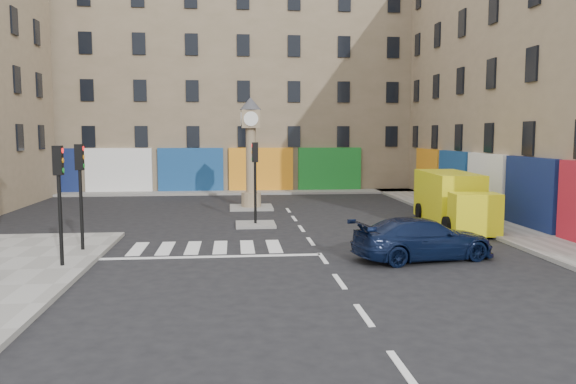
{
  "coord_description": "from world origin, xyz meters",
  "views": [
    {
      "loc": [
        -2.99,
        -17.45,
        4.21
      ],
      "look_at": [
        -0.92,
        3.66,
        2.0
      ],
      "focal_mm": 35.0,
      "sensor_mm": 36.0,
      "label": 1
    }
  ],
  "objects": [
    {
      "name": "island_near",
      "position": [
        -2.0,
        8.0,
        0.06
      ],
      "size": [
        1.8,
        1.8,
        0.12
      ],
      "primitive_type": "cube",
      "color": "gray",
      "rests_on": "ground"
    },
    {
      "name": "ground",
      "position": [
        0.0,
        0.0,
        0.0
      ],
      "size": [
        120.0,
        120.0,
        0.0
      ],
      "primitive_type": "plane",
      "color": "black",
      "rests_on": "ground"
    },
    {
      "name": "yellow_van",
      "position": [
        6.99,
        7.2,
        1.2
      ],
      "size": [
        2.65,
        6.77,
        2.41
      ],
      "rotation": [
        0.0,
        0.0,
        -0.08
      ],
      "color": "yellow",
      "rests_on": "ground"
    },
    {
      "name": "sidewalk_far",
      "position": [
        -4.0,
        22.2,
        0.07
      ],
      "size": [
        32.0,
        2.4,
        0.15
      ],
      "primitive_type": "cube",
      "color": "gray",
      "rests_on": "ground"
    },
    {
      "name": "traffic_light_island",
      "position": [
        -2.0,
        8.0,
        2.59
      ],
      "size": [
        0.28,
        0.22,
        3.7
      ],
      "color": "black",
      "rests_on": "island_near"
    },
    {
      "name": "building_far",
      "position": [
        -4.0,
        28.0,
        8.5
      ],
      "size": [
        32.0,
        10.0,
        17.0
      ],
      "primitive_type": "cube",
      "color": "#847058",
      "rests_on": "ground"
    },
    {
      "name": "navy_sedan",
      "position": [
        3.33,
        0.57,
        0.7
      ],
      "size": [
        5.11,
        2.82,
        1.4
      ],
      "primitive_type": "imported",
      "rotation": [
        0.0,
        0.0,
        1.76
      ],
      "color": "black",
      "rests_on": "ground"
    },
    {
      "name": "traffic_light_left_far",
      "position": [
        -8.3,
        2.6,
        2.62
      ],
      "size": [
        0.28,
        0.22,
        3.7
      ],
      "color": "black",
      "rests_on": "sidewalk_left"
    },
    {
      "name": "island_far",
      "position": [
        -2.0,
        14.0,
        0.06
      ],
      "size": [
        2.4,
        2.4,
        0.12
      ],
      "primitive_type": "cube",
      "color": "gray",
      "rests_on": "ground"
    },
    {
      "name": "traffic_light_left_near",
      "position": [
        -8.3,
        0.2,
        2.62
      ],
      "size": [
        0.28,
        0.22,
        3.7
      ],
      "color": "black",
      "rests_on": "sidewalk_left"
    },
    {
      "name": "sidewalk_right",
      "position": [
        8.7,
        10.0,
        0.07
      ],
      "size": [
        2.6,
        30.0,
        0.15
      ],
      "primitive_type": "cube",
      "color": "gray",
      "rests_on": "ground"
    },
    {
      "name": "clock_pillar",
      "position": [
        -2.0,
        14.0,
        3.55
      ],
      "size": [
        1.2,
        1.2,
        6.1
      ],
      "color": "#957F62",
      "rests_on": "island_far"
    }
  ]
}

